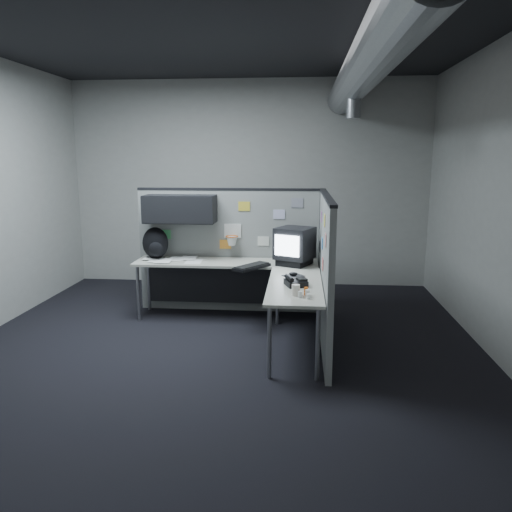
# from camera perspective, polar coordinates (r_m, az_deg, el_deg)

# --- Properties ---
(room) EXTENTS (5.62, 5.62, 3.22)m
(room) POSITION_cam_1_polar(r_m,az_deg,el_deg) (5.11, 2.17, 12.06)
(room) COLOR black
(room) RESTS_ON ground
(partition_back) EXTENTS (2.44, 0.42, 1.63)m
(partition_back) POSITION_cam_1_polar(r_m,az_deg,el_deg) (6.51, -4.48, 2.15)
(partition_back) COLOR gray
(partition_back) RESTS_ON ground
(partition_right) EXTENTS (0.07, 2.23, 1.63)m
(partition_right) POSITION_cam_1_polar(r_m,az_deg,el_deg) (5.46, 7.89, -1.60)
(partition_right) COLOR gray
(partition_right) RESTS_ON ground
(desk) EXTENTS (2.31, 2.11, 0.73)m
(desk) POSITION_cam_1_polar(r_m,az_deg,el_deg) (6.01, -1.50, -2.31)
(desk) COLOR #B3B1A1
(desk) RESTS_ON ground
(monitor) EXTENTS (0.53, 0.53, 0.46)m
(monitor) POSITION_cam_1_polar(r_m,az_deg,el_deg) (6.07, 4.43, 1.19)
(monitor) COLOR black
(monitor) RESTS_ON desk
(keyboard) EXTENTS (0.44, 0.51, 0.04)m
(keyboard) POSITION_cam_1_polar(r_m,az_deg,el_deg) (5.89, -0.49, -1.22)
(keyboard) COLOR black
(keyboard) RESTS_ON desk
(mouse) EXTENTS (0.27, 0.26, 0.04)m
(mouse) POSITION_cam_1_polar(r_m,az_deg,el_deg) (5.53, 4.29, -2.14)
(mouse) COLOR black
(mouse) RESTS_ON desk
(phone) EXTENTS (0.26, 0.27, 0.10)m
(phone) POSITION_cam_1_polar(r_m,az_deg,el_deg) (5.11, 4.53, -2.98)
(phone) COLOR black
(phone) RESTS_ON desk
(bottles) EXTENTS (0.13, 0.18, 0.08)m
(bottles) POSITION_cam_1_polar(r_m,az_deg,el_deg) (4.72, 5.68, -4.28)
(bottles) COLOR silver
(bottles) RESTS_ON desk
(cup) EXTENTS (0.08, 0.08, 0.11)m
(cup) POSITION_cam_1_polar(r_m,az_deg,el_deg) (4.76, 4.57, -3.90)
(cup) COLOR silver
(cup) RESTS_ON desk
(papers) EXTENTS (0.79, 0.52, 0.02)m
(papers) POSITION_cam_1_polar(r_m,az_deg,el_deg) (6.45, -9.57, -0.39)
(papers) COLOR white
(papers) RESTS_ON desk
(backpack) EXTENTS (0.34, 0.31, 0.41)m
(backpack) POSITION_cam_1_polar(r_m,az_deg,el_deg) (6.53, -11.42, 1.39)
(backpack) COLOR black
(backpack) RESTS_ON desk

